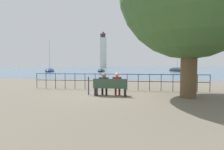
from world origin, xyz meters
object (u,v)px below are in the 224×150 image
seated_person_right (117,83)px  closed_umbrella (89,84)px  harbor_lighthouse (103,51)px  sailboat_0 (177,70)px  seated_person_left (104,83)px  sailboat_2 (101,71)px  park_bench (110,88)px  sailboat_1 (50,71)px

seated_person_right → closed_umbrella: 1.54m
harbor_lighthouse → sailboat_0: bearing=-63.5°
seated_person_left → sailboat_2: size_ratio=0.13×
park_bench → sailboat_2: 36.13m
closed_umbrella → sailboat_1: (-20.16, 32.06, -0.28)m
sailboat_2 → park_bench: bearing=-85.6°
seated_person_right → park_bench: bearing=-167.9°
sailboat_0 → sailboat_1: bearing=177.3°
sailboat_2 → closed_umbrella: bearing=-87.4°
seated_person_left → harbor_lighthouse: bearing=102.6°
park_bench → closed_umbrella: closed_umbrella is taller
seated_person_right → sailboat_0: sailboat_0 is taller
park_bench → harbor_lighthouse: (-25.39, 112.37, 11.50)m
park_bench → sailboat_0: bearing=74.6°
closed_umbrella → sailboat_0: (12.07, 39.46, -0.24)m
sailboat_1 → sailboat_2: 13.05m
park_bench → seated_person_right: seated_person_right is taller
harbor_lighthouse → seated_person_left: bearing=-77.4°
sailboat_0 → seated_person_right: bearing=-120.5°
sailboat_2 → seated_person_right: bearing=-85.0°
closed_umbrella → sailboat_2: (-7.45, 35.03, -0.30)m
seated_person_left → seated_person_right: 0.71m
closed_umbrella → sailboat_0: size_ratio=0.11×
sailboat_2 → harbor_lighthouse: 79.93m
seated_person_left → closed_umbrella: size_ratio=1.17×
seated_person_right → sailboat_2: (-8.99, 35.01, -0.41)m
seated_person_right → harbor_lighthouse: (-25.74, 112.29, 11.26)m
sailboat_0 → harbor_lighthouse: bearing=100.9°
sailboat_0 → harbor_lighthouse: (-36.27, 72.85, 11.60)m
sailboat_0 → harbor_lighthouse: 82.21m
seated_person_right → closed_umbrella: (-1.54, -0.02, -0.11)m
sailboat_0 → park_bench: bearing=-121.0°
park_bench → sailboat_1: sailboat_1 is taller
closed_umbrella → harbor_lighthouse: harbor_lighthouse is taller
seated_person_right → closed_umbrella: size_ratio=1.20×
seated_person_left → sailboat_1: size_ratio=0.14×
seated_person_right → sailboat_2: size_ratio=0.14×
closed_umbrella → sailboat_1: size_ratio=0.12×
sailboat_1 → seated_person_right: bearing=-79.0°
sailboat_1 → harbor_lighthouse: 81.20m
sailboat_1 → harbor_lighthouse: bearing=69.8°
sailboat_0 → sailboat_2: (-19.53, -4.43, -0.06)m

